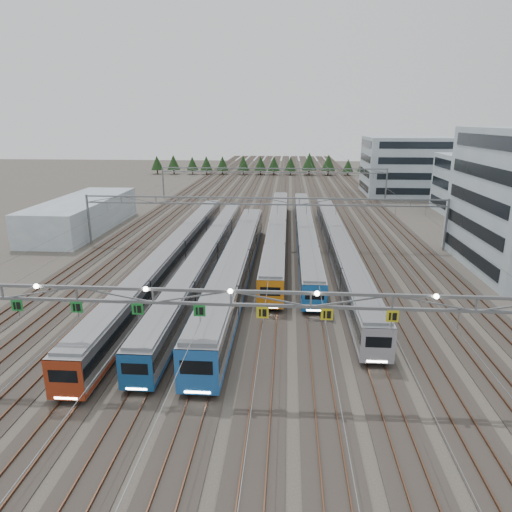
# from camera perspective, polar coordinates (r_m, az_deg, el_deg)

# --- Properties ---
(ground) EXTENTS (400.00, 400.00, 0.00)m
(ground) POSITION_cam_1_polar(r_m,az_deg,el_deg) (35.63, -2.97, -16.21)
(ground) COLOR #47423A
(ground) RESTS_ON ground
(track_bed) EXTENTS (54.00, 260.00, 5.42)m
(track_bed) POSITION_cam_1_polar(r_m,az_deg,el_deg) (130.97, 2.34, 8.80)
(track_bed) COLOR #2D2823
(track_bed) RESTS_ON ground
(train_a) EXTENTS (2.80, 64.22, 3.65)m
(train_a) POSITION_cam_1_polar(r_m,az_deg,el_deg) (62.86, -10.04, 0.46)
(train_a) COLOR black
(train_a) RESTS_ON ground
(train_b) EXTENTS (2.64, 60.80, 3.43)m
(train_b) POSITION_cam_1_polar(r_m,az_deg,el_deg) (61.78, -6.02, 0.24)
(train_b) COLOR black
(train_b) RESTS_ON ground
(train_c) EXTENTS (3.17, 51.21, 4.14)m
(train_c) POSITION_cam_1_polar(r_m,az_deg,el_deg) (56.27, -2.40, -0.95)
(train_c) COLOR black
(train_c) RESTS_ON ground
(train_d) EXTENTS (2.84, 58.09, 3.69)m
(train_d) POSITION_cam_1_polar(r_m,az_deg,el_deg) (74.52, 2.69, 3.26)
(train_d) COLOR black
(train_d) RESTS_ON ground
(train_e) EXTENTS (2.63, 59.13, 3.42)m
(train_e) POSITION_cam_1_polar(r_m,az_deg,el_deg) (74.74, 6.15, 3.11)
(train_e) COLOR black
(train_e) RESTS_ON ground
(train_f) EXTENTS (2.78, 60.60, 3.62)m
(train_f) POSITION_cam_1_polar(r_m,az_deg,el_deg) (66.08, 10.31, 1.23)
(train_f) COLOR black
(train_f) RESTS_ON ground
(gantry_near) EXTENTS (56.36, 0.61, 8.08)m
(gantry_near) POSITION_cam_1_polar(r_m,az_deg,el_deg) (32.24, -3.27, -5.67)
(gantry_near) COLOR slate
(gantry_near) RESTS_ON ground
(gantry_mid) EXTENTS (56.36, 0.36, 8.00)m
(gantry_mid) POSITION_cam_1_polar(r_m,az_deg,el_deg) (70.98, 0.85, 6.14)
(gantry_mid) COLOR slate
(gantry_mid) RESTS_ON ground
(gantry_far) EXTENTS (56.36, 0.36, 8.00)m
(gantry_far) POSITION_cam_1_polar(r_m,az_deg,el_deg) (115.48, 2.13, 10.20)
(gantry_far) COLOR slate
(gantry_far) RESTS_ON ground
(depot_bldg_mid) EXTENTS (14.00, 16.00, 12.36)m
(depot_bldg_mid) POSITION_cam_1_polar(r_m,az_deg,el_deg) (107.95, 25.86, 8.01)
(depot_bldg_mid) COLOR #97AAB4
(depot_bldg_mid) RESTS_ON ground
(depot_bldg_north) EXTENTS (22.00, 18.00, 15.10)m
(depot_bldg_north) POSITION_cam_1_polar(r_m,az_deg,el_deg) (130.37, 18.33, 10.64)
(depot_bldg_north) COLOR #97AAB4
(depot_bldg_north) RESTS_ON ground
(west_shed) EXTENTS (10.00, 30.00, 5.54)m
(west_shed) POSITION_cam_1_polar(r_m,az_deg,el_deg) (89.47, -20.88, 4.89)
(west_shed) COLOR #97AAB4
(west_shed) RESTS_ON ground
(treeline) EXTENTS (81.20, 5.60, 7.02)m
(treeline) POSITION_cam_1_polar(r_m,az_deg,el_deg) (169.74, 0.30, 11.54)
(treeline) COLOR #332114
(treeline) RESTS_ON ground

